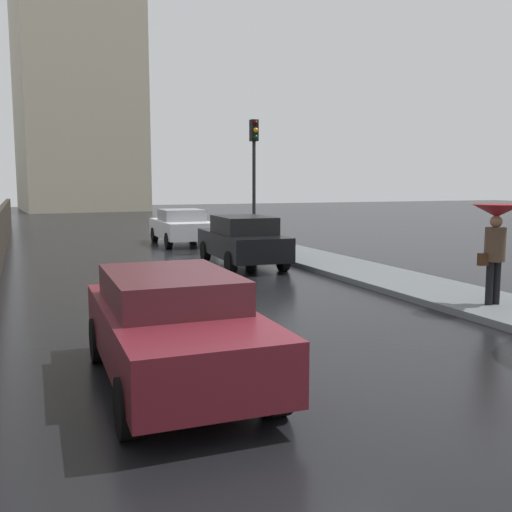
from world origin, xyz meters
name	(u,v)px	position (x,y,z in m)	size (l,w,h in m)	color
ground	(350,394)	(0.00, 0.00, 0.00)	(120.00, 120.00, 0.00)	black
car_maroon_near_kerb	(174,326)	(-1.86, 1.15, 0.75)	(1.84, 4.06, 1.39)	maroon
car_black_mid_road	(242,240)	(2.59, 10.65, 0.79)	(1.95, 4.45, 1.52)	black
car_white_far_ahead	(182,226)	(2.46, 17.45, 0.74)	(1.98, 4.29, 1.43)	silver
pedestrian_with_umbrella_near	(496,228)	(4.95, 2.90, 1.64)	(0.92, 0.92, 1.96)	black
traffic_light	(254,160)	(4.16, 13.64, 3.30)	(0.26, 0.39, 4.58)	black
distant_tower	(76,67)	(1.49, 50.78, 12.94)	(11.07, 12.52, 31.50)	#B2A88E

